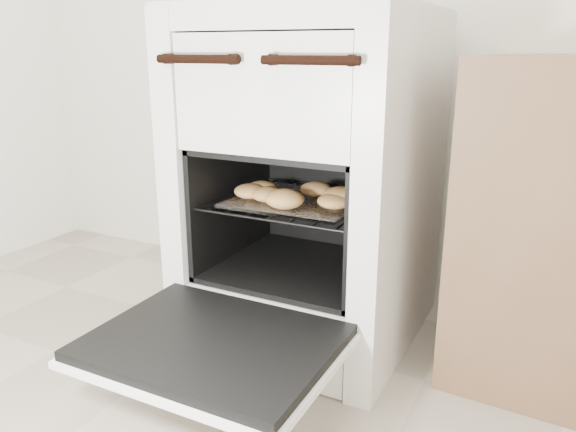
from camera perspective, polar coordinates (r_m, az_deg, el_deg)
name	(u,v)px	position (r m, az deg, el deg)	size (l,w,h in m)	color
stove	(311,186)	(1.64, 2.40, 3.07)	(0.62, 0.69, 0.95)	silver
oven_door	(213,345)	(1.31, -7.61, -12.89)	(0.56, 0.43, 0.04)	black
oven_rack	(301,201)	(1.59, 1.36, 1.53)	(0.45, 0.43, 0.01)	black
foil_sheet	(298,201)	(1.57, 1.03, 1.58)	(0.35, 0.31, 0.01)	silver
baked_rolls	(298,194)	(1.53, 0.98, 2.21)	(0.40, 0.29, 0.05)	tan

